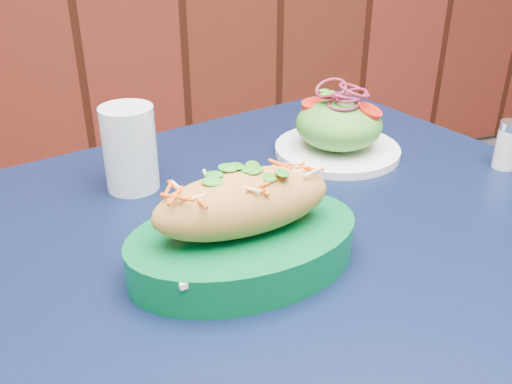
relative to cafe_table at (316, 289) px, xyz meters
name	(u,v)px	position (x,y,z in m)	size (l,w,h in m)	color
cafe_table	(316,289)	(0.00, 0.00, 0.00)	(1.00, 1.00, 0.75)	black
banh_mi_basket	(243,230)	(-0.11, -0.04, 0.13)	(0.28, 0.20, 0.12)	#035C2A
salad_plate	(338,129)	(0.12, 0.20, 0.13)	(0.19, 0.19, 0.11)	white
water_glass	(130,148)	(-0.20, 0.18, 0.15)	(0.07, 0.07, 0.12)	silver
salt_shaker	(507,145)	(0.33, 0.08, 0.12)	(0.03, 0.03, 0.07)	white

